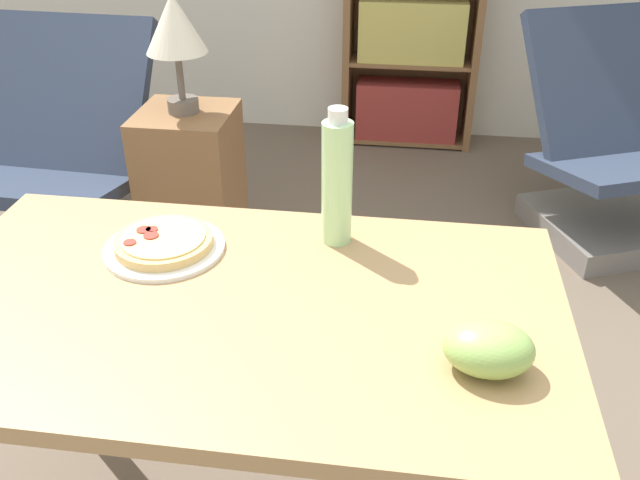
# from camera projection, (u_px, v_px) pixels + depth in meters

# --- Properties ---
(dining_table) EXTENTS (1.23, 0.71, 0.73)m
(dining_table) POSITION_uv_depth(u_px,v_px,m) (240.00, 345.00, 1.33)
(dining_table) COLOR tan
(dining_table) RESTS_ON ground_plane
(pizza_on_plate) EXTENTS (0.25, 0.25, 0.04)m
(pizza_on_plate) POSITION_uv_depth(u_px,v_px,m) (164.00, 244.00, 1.42)
(pizza_on_plate) COLOR white
(pizza_on_plate) RESTS_ON dining_table
(grape_bunch) EXTENTS (0.15, 0.12, 0.08)m
(grape_bunch) POSITION_uv_depth(u_px,v_px,m) (488.00, 348.00, 1.09)
(grape_bunch) COLOR #93BC5B
(grape_bunch) RESTS_ON dining_table
(drink_bottle) EXTENTS (0.06, 0.06, 0.30)m
(drink_bottle) POSITION_uv_depth(u_px,v_px,m) (337.00, 181.00, 1.39)
(drink_bottle) COLOR #B7EAA3
(drink_bottle) RESTS_ON dining_table
(lounge_chair_near) EXTENTS (0.70, 0.79, 0.88)m
(lounge_chair_near) POSITION_uv_depth(u_px,v_px,m) (59.00, 186.00, 2.68)
(lounge_chair_near) COLOR slate
(lounge_chair_near) RESTS_ON ground_plane
(lounge_chair_far) EXTENTS (0.88, 0.96, 0.88)m
(lounge_chair_far) POSITION_uv_depth(u_px,v_px,m) (615.00, 169.00, 2.81)
(lounge_chair_far) COLOR slate
(lounge_chair_far) RESTS_ON ground_plane
(bookshelf) EXTENTS (0.70, 0.26, 1.32)m
(bookshelf) POSITION_uv_depth(u_px,v_px,m) (413.00, 26.00, 3.49)
(bookshelf) COLOR brown
(bookshelf) RESTS_ON ground_plane
(side_table) EXTENTS (0.34, 0.34, 0.63)m
(side_table) POSITION_uv_depth(u_px,v_px,m) (193.00, 191.00, 2.58)
(side_table) COLOR brown
(side_table) RESTS_ON ground_plane
(table_lamp) EXTENTS (0.21, 0.21, 0.41)m
(table_lamp) POSITION_uv_depth(u_px,v_px,m) (175.00, 29.00, 2.26)
(table_lamp) COLOR #665B51
(table_lamp) RESTS_ON side_table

